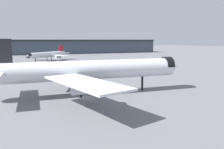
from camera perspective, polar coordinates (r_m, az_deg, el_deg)
ground at (r=58.82m, az=-6.96°, el=-5.78°), size 900.00×900.00×0.00m
airliner_near_gate at (r=60.60m, az=-6.52°, el=0.99°), size 56.94×51.49×14.92m
airliner_far_taxiway at (r=163.54m, az=-15.92°, el=4.85°), size 34.93×31.08×10.40m
terminal_building at (r=250.08m, az=-17.30°, el=6.71°), size 250.99×64.12×23.87m
service_truck_front at (r=95.08m, az=-7.90°, el=0.73°), size 5.78×5.15×3.00m
baggage_tug_wing at (r=91.92m, az=3.96°, el=0.13°), size 3.53×3.24×1.85m
traffic_cone_wingtip at (r=94.37m, az=-14.28°, el=-0.27°), size 0.58×0.58×0.72m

